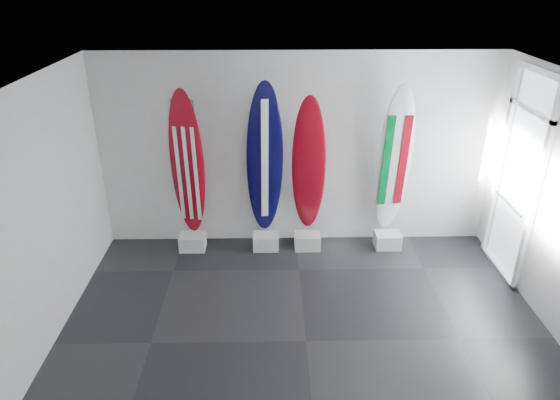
{
  "coord_description": "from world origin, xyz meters",
  "views": [
    {
      "loc": [
        -0.4,
        -4.68,
        4.08
      ],
      "look_at": [
        -0.28,
        1.4,
        1.21
      ],
      "focal_mm": 32.12,
      "sensor_mm": 36.0,
      "label": 1
    }
  ],
  "objects_px": {
    "surfboard_swiss": "(309,166)",
    "surfboard_italy": "(394,161)",
    "surfboard_usa": "(187,164)",
    "surfboard_navy": "(265,160)"
  },
  "relations": [
    {
      "from": "surfboard_swiss",
      "to": "surfboard_italy",
      "type": "distance_m",
      "value": 1.27
    },
    {
      "from": "surfboard_usa",
      "to": "surfboard_navy",
      "type": "bearing_deg",
      "value": 9.68
    },
    {
      "from": "surfboard_usa",
      "to": "surfboard_navy",
      "type": "relative_size",
      "value": 0.95
    },
    {
      "from": "surfboard_usa",
      "to": "surfboard_italy",
      "type": "relative_size",
      "value": 0.97
    },
    {
      "from": "surfboard_usa",
      "to": "surfboard_swiss",
      "type": "distance_m",
      "value": 1.81
    },
    {
      "from": "surfboard_navy",
      "to": "surfboard_italy",
      "type": "bearing_deg",
      "value": -8.02
    },
    {
      "from": "surfboard_navy",
      "to": "surfboard_usa",
      "type": "bearing_deg",
      "value": 171.98
    },
    {
      "from": "surfboard_navy",
      "to": "surfboard_swiss",
      "type": "distance_m",
      "value": 0.66
    },
    {
      "from": "surfboard_italy",
      "to": "surfboard_usa",
      "type": "bearing_deg",
      "value": 174.38
    },
    {
      "from": "surfboard_usa",
      "to": "surfboard_swiss",
      "type": "relative_size",
      "value": 1.02
    }
  ]
}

